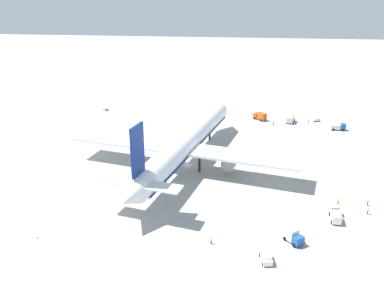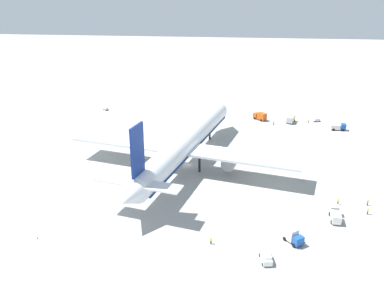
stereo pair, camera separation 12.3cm
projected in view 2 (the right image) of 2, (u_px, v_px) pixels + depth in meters
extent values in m
plane|color=#9E9E99|center=(186.00, 165.00, 130.03)|extent=(600.00, 600.00, 0.00)
cylinder|color=silver|center=(186.00, 141.00, 127.21)|extent=(67.13, 22.07, 6.68)
cone|color=silver|center=(220.00, 109.00, 159.09)|extent=(6.71, 7.60, 6.55)
cone|color=silver|center=(129.00, 198.00, 94.75)|extent=(7.96, 7.72, 6.35)
cube|color=navy|center=(137.00, 150.00, 96.01)|extent=(5.95, 1.87, 12.04)
cube|color=silver|center=(116.00, 179.00, 100.32)|extent=(6.49, 10.30, 0.36)
cube|color=silver|center=(161.00, 187.00, 96.69)|extent=(6.49, 10.30, 0.36)
cube|color=silver|center=(125.00, 141.00, 130.61)|extent=(16.01, 32.64, 0.70)
cylinder|color=slate|center=(140.00, 147.00, 130.72)|extent=(6.03, 4.40, 3.24)
cube|color=silver|center=(246.00, 157.00, 118.64)|extent=(16.01, 32.64, 0.70)
cylinder|color=slate|center=(230.00, 161.00, 121.87)|extent=(6.67, 5.30, 4.05)
cylinder|color=black|center=(210.00, 133.00, 149.91)|extent=(0.70, 0.70, 4.37)
cylinder|color=black|center=(166.00, 160.00, 127.95)|extent=(0.70, 0.70, 4.37)
cylinder|color=black|center=(199.00, 165.00, 124.60)|extent=(0.70, 0.70, 4.37)
cube|color=navy|center=(186.00, 147.00, 127.88)|extent=(64.43, 21.12, 0.50)
cube|color=#194CA5|center=(343.00, 127.00, 158.88)|extent=(2.22, 1.69, 2.15)
cube|color=silver|center=(335.00, 127.00, 159.33)|extent=(2.27, 3.42, 1.74)
cube|color=black|center=(345.00, 125.00, 158.61)|extent=(1.83, 0.13, 0.95)
cylinder|color=black|center=(342.00, 128.00, 160.29)|extent=(0.32, 0.91, 0.90)
cylinder|color=black|center=(343.00, 130.00, 158.29)|extent=(0.32, 0.91, 0.90)
cylinder|color=black|center=(333.00, 128.00, 160.74)|extent=(0.32, 0.91, 0.90)
cylinder|color=black|center=(334.00, 130.00, 158.73)|extent=(0.32, 0.91, 0.90)
cube|color=yellow|center=(292.00, 118.00, 169.11)|extent=(2.24, 2.76, 1.98)
cube|color=#B2B2B7|center=(290.00, 120.00, 166.66)|extent=(3.84, 3.28, 2.17)
cube|color=black|center=(292.00, 116.00, 169.40)|extent=(0.69, 1.93, 0.87)
cylinder|color=black|center=(289.00, 120.00, 169.79)|extent=(0.95, 0.56, 0.90)
cylinder|color=black|center=(295.00, 121.00, 168.88)|extent=(0.95, 0.56, 0.90)
cylinder|color=black|center=(287.00, 122.00, 166.94)|extent=(0.95, 0.56, 0.90)
cylinder|color=black|center=(293.00, 123.00, 166.02)|extent=(0.95, 0.56, 0.90)
cube|color=#194CA5|center=(298.00, 241.00, 90.18)|extent=(2.37, 2.55, 1.82)
cube|color=silver|center=(291.00, 233.00, 92.00)|extent=(3.54, 3.40, 2.67)
cube|color=black|center=(300.00, 240.00, 89.64)|extent=(1.14, 1.52, 0.80)
cylinder|color=black|center=(301.00, 243.00, 91.13)|extent=(0.90, 0.77, 0.90)
cylinder|color=black|center=(294.00, 245.00, 90.12)|extent=(0.90, 0.77, 0.90)
cylinder|color=black|center=(292.00, 236.00, 93.46)|extent=(0.90, 0.77, 0.90)
cylinder|color=black|center=(285.00, 239.00, 92.45)|extent=(0.90, 0.77, 0.90)
cube|color=#BF4C14|center=(256.00, 115.00, 172.26)|extent=(2.75, 2.73, 1.93)
cube|color=#BF4C14|center=(262.00, 116.00, 169.97)|extent=(3.99, 4.03, 2.64)
cube|color=black|center=(255.00, 114.00, 172.50)|extent=(1.39, 1.33, 0.85)
cylinder|color=black|center=(254.00, 118.00, 171.83)|extent=(0.84, 0.86, 0.90)
cylinder|color=black|center=(258.00, 117.00, 173.14)|extent=(0.84, 0.86, 0.90)
cylinder|color=black|center=(261.00, 120.00, 169.27)|extent=(0.84, 0.86, 0.90)
cylinder|color=black|center=(265.00, 119.00, 170.58)|extent=(0.84, 0.86, 0.90)
cube|color=white|center=(334.00, 210.00, 101.85)|extent=(1.90, 2.13, 2.21)
cube|color=white|center=(336.00, 217.00, 98.99)|extent=(3.79, 2.26, 1.86)
cube|color=black|center=(334.00, 206.00, 102.21)|extent=(0.19, 1.70, 0.97)
cylinder|color=black|center=(330.00, 214.00, 102.25)|extent=(0.92, 0.36, 0.90)
cylinder|color=black|center=(338.00, 214.00, 101.92)|extent=(0.92, 0.36, 0.90)
cylinder|color=black|center=(331.00, 222.00, 98.79)|extent=(0.92, 0.36, 0.90)
cylinder|color=black|center=(340.00, 223.00, 98.46)|extent=(0.92, 0.36, 0.90)
cube|color=white|center=(266.00, 257.00, 85.68)|extent=(4.81, 2.53, 1.10)
cube|color=white|center=(266.00, 254.00, 85.17)|extent=(3.15, 2.09, 0.55)
cylinder|color=black|center=(260.00, 255.00, 87.25)|extent=(0.67, 0.31, 0.64)
cylinder|color=black|center=(269.00, 255.00, 87.33)|extent=(0.67, 0.31, 0.64)
cylinder|color=black|center=(262.00, 264.00, 84.44)|extent=(0.67, 0.31, 0.64)
cylinder|color=black|center=(272.00, 264.00, 84.51)|extent=(0.67, 0.31, 0.64)
cube|color=#595B60|center=(106.00, 109.00, 183.84)|extent=(2.64, 2.70, 0.15)
cylinder|color=#333338|center=(108.00, 110.00, 182.79)|extent=(0.47, 0.50, 0.08)
cube|color=silver|center=(106.00, 108.00, 183.65)|extent=(2.28, 2.33, 0.84)
cylinder|color=black|center=(108.00, 110.00, 183.65)|extent=(0.36, 0.38, 0.40)
cylinder|color=black|center=(106.00, 110.00, 182.80)|extent=(0.36, 0.38, 0.40)
cylinder|color=black|center=(106.00, 109.00, 184.93)|extent=(0.36, 0.38, 0.40)
cylinder|color=black|center=(103.00, 109.00, 184.07)|extent=(0.36, 0.38, 0.40)
cube|color=#595B60|center=(316.00, 121.00, 169.11)|extent=(2.08, 2.97, 0.15)
cylinder|color=#333338|center=(320.00, 121.00, 169.36)|extent=(0.24, 0.60, 0.08)
cube|color=silver|center=(317.00, 120.00, 168.90)|extent=(1.83, 2.52, 0.97)
cylinder|color=black|center=(318.00, 120.00, 169.93)|extent=(0.22, 0.42, 0.40)
cylinder|color=black|center=(320.00, 121.00, 168.65)|extent=(0.22, 0.42, 0.40)
cylinder|color=black|center=(313.00, 121.00, 169.62)|extent=(0.22, 0.42, 0.40)
cylinder|color=black|center=(315.00, 122.00, 168.34)|extent=(0.22, 0.42, 0.40)
cylinder|color=navy|center=(211.00, 242.00, 91.31)|extent=(0.42, 0.42, 0.82)
cylinder|color=#B2F219|center=(211.00, 239.00, 91.05)|extent=(0.53, 0.53, 0.61)
sphere|color=tan|center=(211.00, 238.00, 90.90)|extent=(0.22, 0.22, 0.22)
cylinder|color=navy|center=(274.00, 124.00, 165.33)|extent=(0.40, 0.40, 0.80)
cylinder|color=orange|center=(274.00, 122.00, 165.07)|extent=(0.50, 0.50, 0.60)
sphere|color=tan|center=(274.00, 121.00, 164.92)|extent=(0.22, 0.22, 0.22)
cylinder|color=#3F3F47|center=(338.00, 203.00, 107.36)|extent=(0.42, 0.42, 0.83)
cylinder|color=yellow|center=(338.00, 200.00, 107.09)|extent=(0.53, 0.53, 0.62)
sphere|color=tan|center=(338.00, 199.00, 106.93)|extent=(0.22, 0.22, 0.22)
cylinder|color=navy|center=(309.00, 122.00, 167.41)|extent=(0.45, 0.45, 0.89)
cylinder|color=yellow|center=(309.00, 120.00, 167.12)|extent=(0.57, 0.57, 0.67)
sphere|color=tan|center=(309.00, 119.00, 166.96)|extent=(0.24, 0.24, 0.24)
cylinder|color=#3F3F47|center=(367.00, 204.00, 106.68)|extent=(0.45, 0.45, 0.81)
cylinder|color=orange|center=(368.00, 202.00, 106.42)|extent=(0.56, 0.56, 0.61)
sphere|color=beige|center=(368.00, 200.00, 106.27)|extent=(0.22, 0.22, 0.22)
cylinder|color=#3F3F47|center=(367.00, 213.00, 102.75)|extent=(0.42, 0.42, 0.87)
cylinder|color=#B2F219|center=(368.00, 210.00, 102.48)|extent=(0.53, 0.53, 0.65)
sphere|color=beige|center=(368.00, 208.00, 102.31)|extent=(0.24, 0.24, 0.24)
cone|color=orange|center=(205.00, 120.00, 170.73)|extent=(0.36, 0.36, 0.55)
cone|color=orange|center=(37.00, 238.00, 93.17)|extent=(0.36, 0.36, 0.55)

